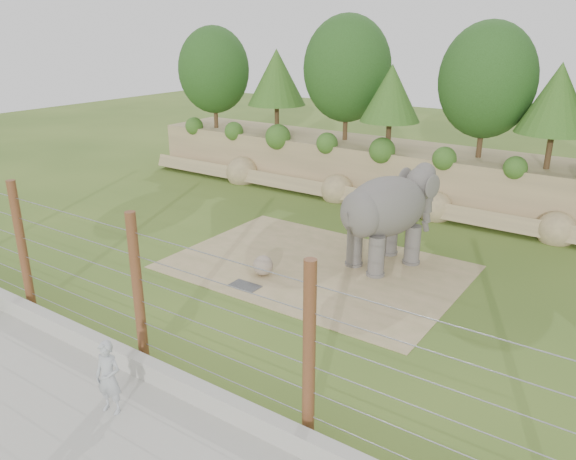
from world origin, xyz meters
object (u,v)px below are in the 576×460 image
Objects in this scene: stone_ball at (263,265)px; zookeeper at (109,377)px; elephant at (385,220)px; barrier_fence at (138,289)px.

zookeeper is (1.61, -7.71, 0.52)m from stone_ball.
elephant is 4.56m from stone_ball.
stone_ball is at bearing 88.65° from zookeeper.
elephant reaches higher than stone_ball.
barrier_fence reaches higher than stone_ball.
zookeeper is (1.00, -1.82, -1.12)m from barrier_fence.
stone_ball is 0.03× the size of barrier_fence.
stone_ball is at bearing 95.96° from barrier_fence.
barrier_fence is at bearing -84.04° from stone_ball.
stone_ball is 0.40× the size of zookeeper.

